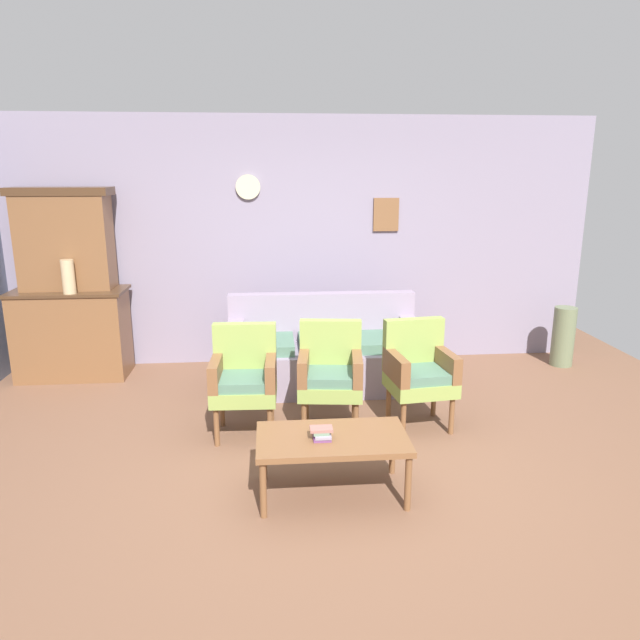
{
  "coord_description": "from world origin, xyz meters",
  "views": [
    {
      "loc": [
        -0.39,
        -3.85,
        2.12
      ],
      "look_at": [
        0.04,
        1.1,
        0.85
      ],
      "focal_mm": 32.9,
      "sensor_mm": 36.0,
      "label": 1
    }
  ],
  "objects_px": {
    "floral_couch": "(324,354)",
    "floor_vase_by_wall": "(563,336)",
    "armchair_near_couch_end": "(419,369)",
    "coffee_table": "(332,442)",
    "vase_on_cabinet": "(68,277)",
    "armchair_by_doorway": "(244,376)",
    "side_cabinet": "(72,333)",
    "book_stack_on_table": "(322,434)",
    "armchair_row_middle": "(330,371)"
  },
  "relations": [
    {
      "from": "vase_on_cabinet",
      "to": "side_cabinet",
      "type": "bearing_deg",
      "value": 114.13
    },
    {
      "from": "vase_on_cabinet",
      "to": "coffee_table",
      "type": "distance_m",
      "value": 3.45
    },
    {
      "from": "vase_on_cabinet",
      "to": "floral_couch",
      "type": "height_order",
      "value": "vase_on_cabinet"
    },
    {
      "from": "armchair_by_doorway",
      "to": "armchair_row_middle",
      "type": "distance_m",
      "value": 0.71
    },
    {
      "from": "armchair_row_middle",
      "to": "vase_on_cabinet",
      "type": "bearing_deg",
      "value": 151.85
    },
    {
      "from": "floral_couch",
      "to": "book_stack_on_table",
      "type": "height_order",
      "value": "floral_couch"
    },
    {
      "from": "side_cabinet",
      "to": "vase_on_cabinet",
      "type": "height_order",
      "value": "vase_on_cabinet"
    },
    {
      "from": "armchair_near_couch_end",
      "to": "coffee_table",
      "type": "distance_m",
      "value": 1.35
    },
    {
      "from": "armchair_near_couch_end",
      "to": "coffee_table",
      "type": "xyz_separation_m",
      "value": [
        -0.84,
        -1.05,
        -0.12
      ]
    },
    {
      "from": "armchair_row_middle",
      "to": "armchair_by_doorway",
      "type": "bearing_deg",
      "value": -176.06
    },
    {
      "from": "vase_on_cabinet",
      "to": "armchair_row_middle",
      "type": "relative_size",
      "value": 0.38
    },
    {
      "from": "side_cabinet",
      "to": "armchair_near_couch_end",
      "type": "xyz_separation_m",
      "value": [
        3.31,
        -1.52,
        0.03
      ]
    },
    {
      "from": "floral_couch",
      "to": "coffee_table",
      "type": "xyz_separation_m",
      "value": [
        -0.14,
        -2.07,
        0.05
      ]
    },
    {
      "from": "armchair_by_doorway",
      "to": "armchair_near_couch_end",
      "type": "distance_m",
      "value": 1.46
    },
    {
      "from": "armchair_near_couch_end",
      "to": "coffee_table",
      "type": "relative_size",
      "value": 0.9
    },
    {
      "from": "side_cabinet",
      "to": "book_stack_on_table",
      "type": "height_order",
      "value": "side_cabinet"
    },
    {
      "from": "floor_vase_by_wall",
      "to": "armchair_row_middle",
      "type": "bearing_deg",
      "value": -152.99
    },
    {
      "from": "coffee_table",
      "to": "armchair_by_doorway",
      "type": "bearing_deg",
      "value": 121.21
    },
    {
      "from": "side_cabinet",
      "to": "book_stack_on_table",
      "type": "xyz_separation_m",
      "value": [
        2.39,
        -2.6,
        -0.01
      ]
    },
    {
      "from": "armchair_by_doorway",
      "to": "floor_vase_by_wall",
      "type": "bearing_deg",
      "value": 22.74
    },
    {
      "from": "side_cabinet",
      "to": "floor_vase_by_wall",
      "type": "bearing_deg",
      "value": -1.08
    },
    {
      "from": "armchair_near_couch_end",
      "to": "floor_vase_by_wall",
      "type": "xyz_separation_m",
      "value": [
        2.01,
        1.42,
        -0.17
      ]
    },
    {
      "from": "armchair_by_doorway",
      "to": "coffee_table",
      "type": "bearing_deg",
      "value": -58.79
    },
    {
      "from": "floral_couch",
      "to": "floor_vase_by_wall",
      "type": "relative_size",
      "value": 2.9
    },
    {
      "from": "floor_vase_by_wall",
      "to": "side_cabinet",
      "type": "bearing_deg",
      "value": 178.92
    },
    {
      "from": "side_cabinet",
      "to": "vase_on_cabinet",
      "type": "relative_size",
      "value": 3.41
    },
    {
      "from": "armchair_by_doorway",
      "to": "book_stack_on_table",
      "type": "bearing_deg",
      "value": -62.81
    },
    {
      "from": "book_stack_on_table",
      "to": "vase_on_cabinet",
      "type": "bearing_deg",
      "value": 133.55
    },
    {
      "from": "armchair_by_doorway",
      "to": "coffee_table",
      "type": "height_order",
      "value": "armchair_by_doorway"
    },
    {
      "from": "side_cabinet",
      "to": "armchair_row_middle",
      "type": "distance_m",
      "value": 2.97
    },
    {
      "from": "armchair_row_middle",
      "to": "book_stack_on_table",
      "type": "relative_size",
      "value": 6.09
    },
    {
      "from": "armchair_by_doorway",
      "to": "coffee_table",
      "type": "distance_m",
      "value": 1.19
    },
    {
      "from": "armchair_by_doorway",
      "to": "armchair_near_couch_end",
      "type": "relative_size",
      "value": 1.0
    },
    {
      "from": "floral_couch",
      "to": "armchair_by_doorway",
      "type": "xyz_separation_m",
      "value": [
        -0.75,
        -1.05,
        0.17
      ]
    },
    {
      "from": "armchair_row_middle",
      "to": "book_stack_on_table",
      "type": "distance_m",
      "value": 1.12
    },
    {
      "from": "side_cabinet",
      "to": "coffee_table",
      "type": "distance_m",
      "value": 3.56
    },
    {
      "from": "floral_couch",
      "to": "armchair_row_middle",
      "type": "height_order",
      "value": "same"
    },
    {
      "from": "floral_couch",
      "to": "floor_vase_by_wall",
      "type": "height_order",
      "value": "floral_couch"
    },
    {
      "from": "armchair_near_couch_end",
      "to": "armchair_row_middle",
      "type": "bearing_deg",
      "value": 178.84
    },
    {
      "from": "floral_couch",
      "to": "armchair_near_couch_end",
      "type": "distance_m",
      "value": 1.25
    },
    {
      "from": "side_cabinet",
      "to": "coffee_table",
      "type": "relative_size",
      "value": 1.16
    },
    {
      "from": "armchair_row_middle",
      "to": "book_stack_on_table",
      "type": "bearing_deg",
      "value": -98.79
    },
    {
      "from": "vase_on_cabinet",
      "to": "armchair_by_doorway",
      "type": "xyz_separation_m",
      "value": [
        1.77,
        -1.38,
        -0.6
      ]
    },
    {
      "from": "side_cabinet",
      "to": "armchair_by_doorway",
      "type": "xyz_separation_m",
      "value": [
        1.85,
        -1.55,
        0.03
      ]
    },
    {
      "from": "armchair_by_doorway",
      "to": "side_cabinet",
      "type": "bearing_deg",
      "value": 139.95
    },
    {
      "from": "floral_couch",
      "to": "side_cabinet",
      "type": "bearing_deg",
      "value": 169.07
    },
    {
      "from": "coffee_table",
      "to": "book_stack_on_table",
      "type": "bearing_deg",
      "value": -153.34
    },
    {
      "from": "coffee_table",
      "to": "book_stack_on_table",
      "type": "distance_m",
      "value": 0.12
    },
    {
      "from": "armchair_near_couch_end",
      "to": "book_stack_on_table",
      "type": "height_order",
      "value": "armchair_near_couch_end"
    },
    {
      "from": "armchair_near_couch_end",
      "to": "floor_vase_by_wall",
      "type": "bearing_deg",
      "value": 35.27
    }
  ]
}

